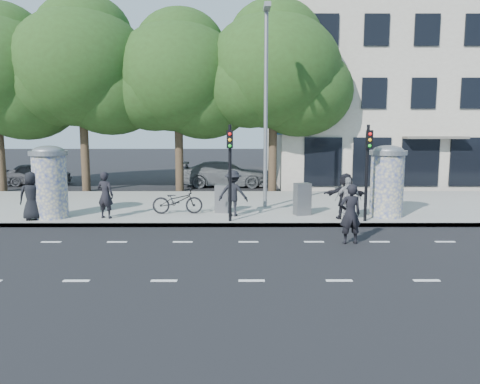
{
  "coord_description": "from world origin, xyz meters",
  "views": [
    {
      "loc": [
        -0.29,
        -12.47,
        3.5
      ],
      "look_at": [
        -0.25,
        3.5,
        1.24
      ],
      "focal_mm": 35.0,
      "sensor_mm": 36.0,
      "label": 1
    }
  ],
  "objects_px": {
    "traffic_pole_near": "(230,163)",
    "cabinet_right": "(302,199)",
    "car_right": "(225,174)",
    "traffic_pole_far": "(367,163)",
    "ad_column_right": "(387,179)",
    "car_left": "(37,174)",
    "ped_a": "(32,196)",
    "ad_column_left": "(50,180)",
    "ped_d": "(233,193)",
    "ped_e": "(348,199)",
    "cabinet_left": "(222,199)",
    "ped_b": "(105,195)",
    "street_lamp": "(266,93)",
    "man_road": "(350,214)",
    "bicycle": "(178,201)",
    "ped_f": "(345,196)"
  },
  "relations": [
    {
      "from": "ped_e",
      "to": "traffic_pole_far",
      "type": "bearing_deg",
      "value": 176.6
    },
    {
      "from": "man_road",
      "to": "bicycle",
      "type": "relative_size",
      "value": 0.94
    },
    {
      "from": "bicycle",
      "to": "cabinet_right",
      "type": "bearing_deg",
      "value": -96.77
    },
    {
      "from": "ad_column_left",
      "to": "ad_column_right",
      "type": "bearing_deg",
      "value": 0.92
    },
    {
      "from": "man_road",
      "to": "car_left",
      "type": "distance_m",
      "value": 20.85
    },
    {
      "from": "bicycle",
      "to": "car_right",
      "type": "xyz_separation_m",
      "value": [
        1.55,
        9.3,
        0.07
      ]
    },
    {
      "from": "car_right",
      "to": "traffic_pole_far",
      "type": "bearing_deg",
      "value": -153.66
    },
    {
      "from": "cabinet_left",
      "to": "car_right",
      "type": "xyz_separation_m",
      "value": [
        -0.16,
        9.05,
        0.03
      ]
    },
    {
      "from": "ad_column_right",
      "to": "bicycle",
      "type": "height_order",
      "value": "ad_column_right"
    },
    {
      "from": "traffic_pole_near",
      "to": "bicycle",
      "type": "height_order",
      "value": "traffic_pole_near"
    },
    {
      "from": "ad_column_right",
      "to": "car_left",
      "type": "distance_m",
      "value": 20.51
    },
    {
      "from": "street_lamp",
      "to": "ped_d",
      "type": "bearing_deg",
      "value": -125.86
    },
    {
      "from": "bicycle",
      "to": "man_road",
      "type": "bearing_deg",
      "value": -128.98
    },
    {
      "from": "traffic_pole_far",
      "to": "ped_b",
      "type": "height_order",
      "value": "traffic_pole_far"
    },
    {
      "from": "ad_column_left",
      "to": "cabinet_left",
      "type": "height_order",
      "value": "ad_column_left"
    },
    {
      "from": "ped_e",
      "to": "ped_b",
      "type": "bearing_deg",
      "value": -1.66
    },
    {
      "from": "ped_b",
      "to": "bicycle",
      "type": "height_order",
      "value": "ped_b"
    },
    {
      "from": "ad_column_right",
      "to": "bicycle",
      "type": "bearing_deg",
      "value": 175.87
    },
    {
      "from": "ped_e",
      "to": "cabinet_right",
      "type": "xyz_separation_m",
      "value": [
        -1.47,
        1.15,
        -0.18
      ]
    },
    {
      "from": "cabinet_left",
      "to": "bicycle",
      "type": "bearing_deg",
      "value": -161.2
    },
    {
      "from": "ped_f",
      "to": "ped_b",
      "type": "bearing_deg",
      "value": 6.41
    },
    {
      "from": "man_road",
      "to": "street_lamp",
      "type": "bearing_deg",
      "value": -74.91
    },
    {
      "from": "street_lamp",
      "to": "traffic_pole_far",
      "type": "bearing_deg",
      "value": -39.88
    },
    {
      "from": "ad_column_right",
      "to": "street_lamp",
      "type": "bearing_deg",
      "value": 156.27
    },
    {
      "from": "street_lamp",
      "to": "traffic_pole_near",
      "type": "bearing_deg",
      "value": -116.23
    },
    {
      "from": "traffic_pole_near",
      "to": "cabinet_right",
      "type": "relative_size",
      "value": 2.81
    },
    {
      "from": "ped_d",
      "to": "car_right",
      "type": "bearing_deg",
      "value": -74.56
    },
    {
      "from": "traffic_pole_near",
      "to": "ped_a",
      "type": "height_order",
      "value": "traffic_pole_near"
    },
    {
      "from": "traffic_pole_near",
      "to": "ped_b",
      "type": "height_order",
      "value": "traffic_pole_near"
    },
    {
      "from": "ped_f",
      "to": "cabinet_left",
      "type": "distance_m",
      "value": 4.7
    },
    {
      "from": "traffic_pole_far",
      "to": "street_lamp",
      "type": "height_order",
      "value": "street_lamp"
    },
    {
      "from": "car_left",
      "to": "ped_d",
      "type": "bearing_deg",
      "value": -144.19
    },
    {
      "from": "ad_column_left",
      "to": "street_lamp",
      "type": "relative_size",
      "value": 0.33
    },
    {
      "from": "ped_b",
      "to": "ped_e",
      "type": "relative_size",
      "value": 1.1
    },
    {
      "from": "ad_column_left",
      "to": "cabinet_right",
      "type": "distance_m",
      "value": 9.36
    },
    {
      "from": "traffic_pole_near",
      "to": "bicycle",
      "type": "relative_size",
      "value": 1.78
    },
    {
      "from": "traffic_pole_far",
      "to": "ped_a",
      "type": "relative_size",
      "value": 1.94
    },
    {
      "from": "ped_b",
      "to": "man_road",
      "type": "relative_size",
      "value": 0.95
    },
    {
      "from": "street_lamp",
      "to": "car_right",
      "type": "bearing_deg",
      "value": 103.48
    },
    {
      "from": "ped_e",
      "to": "cabinet_left",
      "type": "height_order",
      "value": "ped_e"
    },
    {
      "from": "ad_column_right",
      "to": "man_road",
      "type": "height_order",
      "value": "ad_column_right"
    },
    {
      "from": "ped_e",
      "to": "cabinet_left",
      "type": "distance_m",
      "value": 4.82
    },
    {
      "from": "ped_a",
      "to": "car_right",
      "type": "bearing_deg",
      "value": -139.2
    },
    {
      "from": "ped_f",
      "to": "man_road",
      "type": "distance_m",
      "value": 3.07
    },
    {
      "from": "street_lamp",
      "to": "ped_a",
      "type": "relative_size",
      "value": 4.57
    },
    {
      "from": "ad_column_right",
      "to": "ped_b",
      "type": "distance_m",
      "value": 10.38
    },
    {
      "from": "ped_d",
      "to": "ped_e",
      "type": "relative_size",
      "value": 1.1
    },
    {
      "from": "ad_column_left",
      "to": "ped_d",
      "type": "distance_m",
      "value": 6.72
    },
    {
      "from": "cabinet_right",
      "to": "cabinet_left",
      "type": "bearing_deg",
      "value": 153.41
    },
    {
      "from": "cabinet_right",
      "to": "traffic_pole_near",
      "type": "bearing_deg",
      "value": -172.97
    }
  ]
}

